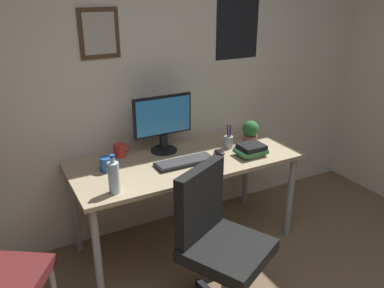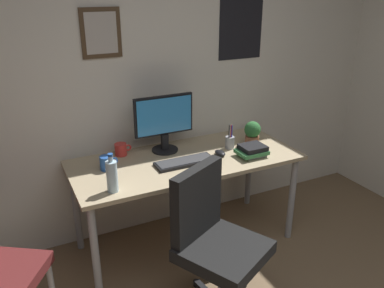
% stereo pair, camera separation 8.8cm
% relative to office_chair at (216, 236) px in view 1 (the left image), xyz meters
% --- Properties ---
extents(wall_back, '(4.40, 0.10, 2.60)m').
position_rel_office_chair_xyz_m(wall_back, '(0.07, 1.13, 0.77)').
color(wall_back, silver).
rests_on(wall_back, ground_plane).
extents(desk, '(1.68, 0.72, 0.74)m').
position_rel_office_chair_xyz_m(desk, '(0.15, 0.69, 0.13)').
color(desk, tan).
rests_on(desk, ground_plane).
extents(office_chair, '(0.62, 0.62, 0.95)m').
position_rel_office_chair_xyz_m(office_chair, '(0.00, 0.00, 0.00)').
color(office_chair, black).
rests_on(office_chair, ground_plane).
extents(monitor, '(0.46, 0.20, 0.43)m').
position_rel_office_chair_xyz_m(monitor, '(0.07, 0.89, 0.45)').
color(monitor, black).
rests_on(monitor, desk).
extents(keyboard, '(0.43, 0.15, 0.03)m').
position_rel_office_chair_xyz_m(keyboard, '(0.10, 0.61, 0.22)').
color(keyboard, black).
rests_on(keyboard, desk).
extents(computer_mouse, '(0.06, 0.11, 0.04)m').
position_rel_office_chair_xyz_m(computer_mouse, '(0.40, 0.63, 0.23)').
color(computer_mouse, black).
rests_on(computer_mouse, desk).
extents(water_bottle, '(0.07, 0.07, 0.25)m').
position_rel_office_chair_xyz_m(water_bottle, '(-0.47, 0.44, 0.31)').
color(water_bottle, silver).
rests_on(water_bottle, desk).
extents(coffee_mug_near, '(0.13, 0.09, 0.10)m').
position_rel_office_chair_xyz_m(coffee_mug_near, '(-0.42, 0.76, 0.26)').
color(coffee_mug_near, '#2659B2').
rests_on(coffee_mug_near, desk).
extents(coffee_mug_far, '(0.13, 0.09, 0.09)m').
position_rel_office_chair_xyz_m(coffee_mug_far, '(-0.26, 0.96, 0.25)').
color(coffee_mug_far, red).
rests_on(coffee_mug_far, desk).
extents(potted_plant, '(0.13, 0.13, 0.20)m').
position_rel_office_chair_xyz_m(potted_plant, '(0.73, 0.70, 0.31)').
color(potted_plant, brown).
rests_on(potted_plant, desk).
extents(pen_cup, '(0.07, 0.07, 0.20)m').
position_rel_office_chair_xyz_m(pen_cup, '(0.54, 0.71, 0.26)').
color(pen_cup, '#9EA0A5').
rests_on(pen_cup, desk).
extents(book_stack_left, '(0.21, 0.17, 0.09)m').
position_rel_office_chair_xyz_m(book_stack_left, '(0.61, 0.51, 0.25)').
color(book_stack_left, gray).
rests_on(book_stack_left, desk).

